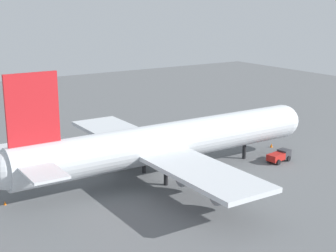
% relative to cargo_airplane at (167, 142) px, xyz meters
% --- Properties ---
extents(ground_plane, '(237.97, 237.97, 0.00)m').
position_rel_cargo_airplane_xyz_m(ground_plane, '(0.12, 0.00, -5.94)').
color(ground_plane, slate).
extents(cargo_airplane, '(59.49, 48.76, 19.41)m').
position_rel_cargo_airplane_xyz_m(cargo_airplane, '(0.00, 0.00, 0.00)').
color(cargo_airplane, silver).
rests_on(cargo_airplane, ground_plane).
extents(baggage_tug, '(5.33, 3.11, 2.00)m').
position_rel_cargo_airplane_xyz_m(baggage_tug, '(21.57, -4.91, -4.83)').
color(baggage_tug, '#333338').
rests_on(baggage_tug, ground_plane).
extents(cargo_loader, '(5.21, 3.39, 2.54)m').
position_rel_cargo_airplane_xyz_m(cargo_loader, '(-19.94, 13.48, -4.71)').
color(cargo_loader, silver).
rests_on(cargo_loader, ground_plane).
extents(fuel_truck, '(4.22, 3.82, 2.48)m').
position_rel_cargo_airplane_xyz_m(fuel_truck, '(-8.50, 24.04, -4.76)').
color(fuel_truck, silver).
rests_on(fuel_truck, ground_plane).
extents(safety_cone_nose, '(0.56, 0.56, 0.80)m').
position_rel_cargo_airplane_xyz_m(safety_cone_nose, '(26.90, 2.49, -5.54)').
color(safety_cone_nose, orange).
rests_on(safety_cone_nose, ground_plane).
extents(safety_cone_tail, '(0.42, 0.42, 0.60)m').
position_rel_cargo_airplane_xyz_m(safety_cone_tail, '(-26.65, 2.56, -5.64)').
color(safety_cone_tail, orange).
rests_on(safety_cone_tail, ground_plane).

